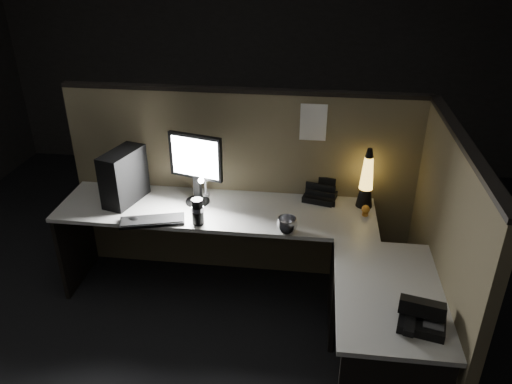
# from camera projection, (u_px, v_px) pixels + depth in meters

# --- Properties ---
(floor) EXTENTS (6.00, 6.00, 0.00)m
(floor) POSITION_uv_depth(u_px,v_px,m) (224.00, 345.00, 3.41)
(floor) COLOR black
(floor) RESTS_ON ground
(room_shell) EXTENTS (6.00, 6.00, 6.00)m
(room_shell) POSITION_uv_depth(u_px,v_px,m) (215.00, 120.00, 2.66)
(room_shell) COLOR silver
(room_shell) RESTS_ON ground
(partition_back) EXTENTS (2.66, 0.06, 1.50)m
(partition_back) POSITION_uv_depth(u_px,v_px,m) (243.00, 187.00, 3.88)
(partition_back) COLOR brown
(partition_back) RESTS_ON ground
(partition_right) EXTENTS (0.06, 1.66, 1.50)m
(partition_right) POSITION_uv_depth(u_px,v_px,m) (440.00, 261.00, 3.00)
(partition_right) COLOR brown
(partition_right) RESTS_ON ground
(desk) EXTENTS (2.60, 1.60, 0.73)m
(desk) POSITION_uv_depth(u_px,v_px,m) (254.00, 256.00, 3.34)
(desk) COLOR #ABA9A2
(desk) RESTS_ON ground
(pc_tower) EXTENTS (0.26, 0.41, 0.39)m
(pc_tower) POSITION_uv_depth(u_px,v_px,m) (124.00, 177.00, 3.63)
(pc_tower) COLOR black
(pc_tower) RESTS_ON desk
(monitor) EXTENTS (0.40, 0.18, 0.53)m
(monitor) POSITION_uv_depth(u_px,v_px,m) (196.00, 162.00, 3.56)
(monitor) COLOR black
(monitor) RESTS_ON desk
(keyboard) EXTENTS (0.46, 0.26, 0.02)m
(keyboard) POSITION_uv_depth(u_px,v_px,m) (152.00, 221.00, 3.44)
(keyboard) COLOR black
(keyboard) RESTS_ON desk
(mouse) EXTENTS (0.11, 0.09, 0.04)m
(mouse) POSITION_uv_depth(u_px,v_px,m) (134.00, 220.00, 3.44)
(mouse) COLOR black
(mouse) RESTS_ON desk
(clip_lamp) EXTENTS (0.04, 0.17, 0.22)m
(clip_lamp) POSITION_uv_depth(u_px,v_px,m) (204.00, 185.00, 3.66)
(clip_lamp) COLOR silver
(clip_lamp) RESTS_ON desk
(organizer) EXTENTS (0.27, 0.25, 0.17)m
(organizer) POSITION_uv_depth(u_px,v_px,m) (320.00, 194.00, 3.73)
(organizer) COLOR black
(organizer) RESTS_ON desk
(lava_lamp) EXTENTS (0.12, 0.12, 0.45)m
(lava_lamp) POSITION_uv_depth(u_px,v_px,m) (366.00, 183.00, 3.57)
(lava_lamp) COLOR black
(lava_lamp) RESTS_ON desk
(travel_mug) EXTENTS (0.08, 0.08, 0.19)m
(travel_mug) POSITION_uv_depth(u_px,v_px,m) (198.00, 212.00, 3.38)
(travel_mug) COLOR black
(travel_mug) RESTS_ON desk
(steel_mug) EXTENTS (0.17, 0.17, 0.11)m
(steel_mug) POSITION_uv_depth(u_px,v_px,m) (287.00, 225.00, 3.30)
(steel_mug) COLOR #B6B6BD
(steel_mug) RESTS_ON desk
(figurine) EXTENTS (0.06, 0.06, 0.06)m
(figurine) POSITION_uv_depth(u_px,v_px,m) (366.00, 209.00, 3.50)
(figurine) COLOR orange
(figurine) RESTS_ON desk
(pinned_paper) EXTENTS (0.19, 0.00, 0.27)m
(pinned_paper) POSITION_uv_depth(u_px,v_px,m) (313.00, 122.00, 3.53)
(pinned_paper) COLOR white
(pinned_paper) RESTS_ON partition_back
(desk_phone) EXTENTS (0.27, 0.27, 0.14)m
(desk_phone) POSITION_uv_depth(u_px,v_px,m) (421.00, 316.00, 2.52)
(desk_phone) COLOR black
(desk_phone) RESTS_ON desk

